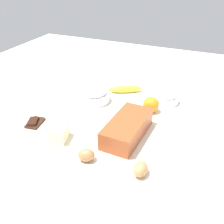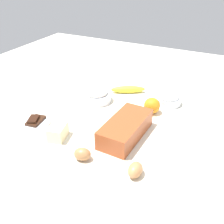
{
  "view_description": "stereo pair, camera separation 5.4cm",
  "coord_description": "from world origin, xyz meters",
  "px_view_note": "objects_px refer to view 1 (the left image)",
  "views": [
    {
      "loc": [
        0.94,
        0.41,
        0.66
      ],
      "look_at": [
        0.0,
        0.0,
        0.04
      ],
      "focal_mm": 41.73,
      "sensor_mm": 36.0,
      "label": 1
    },
    {
      "loc": [
        0.92,
        0.46,
        0.66
      ],
      "look_at": [
        0.0,
        0.0,
        0.04
      ],
      "focal_mm": 41.73,
      "sensor_mm": 36.0,
      "label": 2
    }
  ],
  "objects_px": {
    "loaf_pan": "(127,128)",
    "chocolate_plate": "(35,124)",
    "banana": "(125,89)",
    "sugar_bowl": "(167,97)",
    "butter_block": "(59,133)",
    "egg_beside_bowl": "(86,155)",
    "egg_near_butter": "(141,169)",
    "orange_fruit": "(151,105)",
    "flour_bowl": "(95,95)"
  },
  "relations": [
    {
      "from": "flour_bowl",
      "to": "orange_fruit",
      "type": "xyz_separation_m",
      "value": [
        -0.01,
        0.3,
        0.0
      ]
    },
    {
      "from": "sugar_bowl",
      "to": "butter_block",
      "type": "relative_size",
      "value": 1.41
    },
    {
      "from": "sugar_bowl",
      "to": "egg_near_butter",
      "type": "bearing_deg",
      "value": 4.13
    },
    {
      "from": "loaf_pan",
      "to": "banana",
      "type": "xyz_separation_m",
      "value": [
        -0.38,
        -0.15,
        -0.02
      ]
    },
    {
      "from": "butter_block",
      "to": "loaf_pan",
      "type": "bearing_deg",
      "value": 118.55
    },
    {
      "from": "flour_bowl",
      "to": "butter_block",
      "type": "distance_m",
      "value": 0.36
    },
    {
      "from": "butter_block",
      "to": "chocolate_plate",
      "type": "height_order",
      "value": "butter_block"
    },
    {
      "from": "banana",
      "to": "chocolate_plate",
      "type": "bearing_deg",
      "value": -27.79
    },
    {
      "from": "chocolate_plate",
      "to": "orange_fruit",
      "type": "bearing_deg",
      "value": 126.76
    },
    {
      "from": "loaf_pan",
      "to": "egg_near_butter",
      "type": "relative_size",
      "value": 4.12
    },
    {
      "from": "banana",
      "to": "orange_fruit",
      "type": "relative_size",
      "value": 2.44
    },
    {
      "from": "egg_beside_bowl",
      "to": "banana",
      "type": "bearing_deg",
      "value": -173.26
    },
    {
      "from": "orange_fruit",
      "to": "banana",
      "type": "bearing_deg",
      "value": -128.25
    },
    {
      "from": "loaf_pan",
      "to": "flour_bowl",
      "type": "bearing_deg",
      "value": -127.47
    },
    {
      "from": "egg_beside_bowl",
      "to": "butter_block",
      "type": "bearing_deg",
      "value": -113.27
    },
    {
      "from": "sugar_bowl",
      "to": "egg_near_butter",
      "type": "xyz_separation_m",
      "value": [
        0.56,
        0.04,
        -0.0
      ]
    },
    {
      "from": "loaf_pan",
      "to": "egg_beside_bowl",
      "type": "relative_size",
      "value": 4.43
    },
    {
      "from": "banana",
      "to": "butter_block",
      "type": "bearing_deg",
      "value": -10.26
    },
    {
      "from": "loaf_pan",
      "to": "chocolate_plate",
      "type": "bearing_deg",
      "value": -74.4
    },
    {
      "from": "banana",
      "to": "butter_block",
      "type": "relative_size",
      "value": 2.11
    },
    {
      "from": "flour_bowl",
      "to": "chocolate_plate",
      "type": "relative_size",
      "value": 1.19
    },
    {
      "from": "sugar_bowl",
      "to": "butter_block",
      "type": "bearing_deg",
      "value": -33.75
    },
    {
      "from": "loaf_pan",
      "to": "egg_near_butter",
      "type": "distance_m",
      "value": 0.23
    },
    {
      "from": "sugar_bowl",
      "to": "chocolate_plate",
      "type": "distance_m",
      "value": 0.67
    },
    {
      "from": "butter_block",
      "to": "chocolate_plate",
      "type": "xyz_separation_m",
      "value": [
        -0.04,
        -0.16,
        -0.02
      ]
    },
    {
      "from": "sugar_bowl",
      "to": "egg_beside_bowl",
      "type": "bearing_deg",
      "value": -16.48
    },
    {
      "from": "loaf_pan",
      "to": "egg_near_butter",
      "type": "bearing_deg",
      "value": 34.89
    },
    {
      "from": "loaf_pan",
      "to": "flour_bowl",
      "type": "relative_size",
      "value": 1.85
    },
    {
      "from": "flour_bowl",
      "to": "egg_beside_bowl",
      "type": "relative_size",
      "value": 2.39
    },
    {
      "from": "egg_beside_bowl",
      "to": "chocolate_plate",
      "type": "height_order",
      "value": "egg_beside_bowl"
    },
    {
      "from": "egg_beside_bowl",
      "to": "flour_bowl",
      "type": "bearing_deg",
      "value": -157.22
    },
    {
      "from": "loaf_pan",
      "to": "egg_near_butter",
      "type": "height_order",
      "value": "loaf_pan"
    },
    {
      "from": "loaf_pan",
      "to": "egg_near_butter",
      "type": "xyz_separation_m",
      "value": [
        0.19,
        0.12,
        -0.02
      ]
    },
    {
      "from": "banana",
      "to": "sugar_bowl",
      "type": "bearing_deg",
      "value": 84.3
    },
    {
      "from": "loaf_pan",
      "to": "egg_beside_bowl",
      "type": "bearing_deg",
      "value": -19.73
    },
    {
      "from": "egg_near_butter",
      "to": "egg_beside_bowl",
      "type": "xyz_separation_m",
      "value": [
        0.01,
        -0.21,
        0.0
      ]
    },
    {
      "from": "sugar_bowl",
      "to": "egg_near_butter",
      "type": "distance_m",
      "value": 0.56
    },
    {
      "from": "egg_beside_bowl",
      "to": "egg_near_butter",
      "type": "bearing_deg",
      "value": 92.94
    },
    {
      "from": "egg_beside_bowl",
      "to": "loaf_pan",
      "type": "bearing_deg",
      "value": 157.62
    },
    {
      "from": "sugar_bowl",
      "to": "chocolate_plate",
      "type": "relative_size",
      "value": 0.98
    },
    {
      "from": "loaf_pan",
      "to": "banana",
      "type": "distance_m",
      "value": 0.41
    },
    {
      "from": "sugar_bowl",
      "to": "egg_beside_bowl",
      "type": "height_order",
      "value": "sugar_bowl"
    },
    {
      "from": "chocolate_plate",
      "to": "butter_block",
      "type": "bearing_deg",
      "value": 75.16
    },
    {
      "from": "loaf_pan",
      "to": "butter_block",
      "type": "relative_size",
      "value": 3.17
    },
    {
      "from": "flour_bowl",
      "to": "sugar_bowl",
      "type": "height_order",
      "value": "flour_bowl"
    },
    {
      "from": "flour_bowl",
      "to": "egg_beside_bowl",
      "type": "distance_m",
      "value": 0.47
    },
    {
      "from": "butter_block",
      "to": "egg_beside_bowl",
      "type": "relative_size",
      "value": 1.39
    },
    {
      "from": "banana",
      "to": "orange_fruit",
      "type": "height_order",
      "value": "orange_fruit"
    },
    {
      "from": "orange_fruit",
      "to": "egg_beside_bowl",
      "type": "relative_size",
      "value": 1.21
    },
    {
      "from": "banana",
      "to": "orange_fruit",
      "type": "distance_m",
      "value": 0.24
    }
  ]
}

